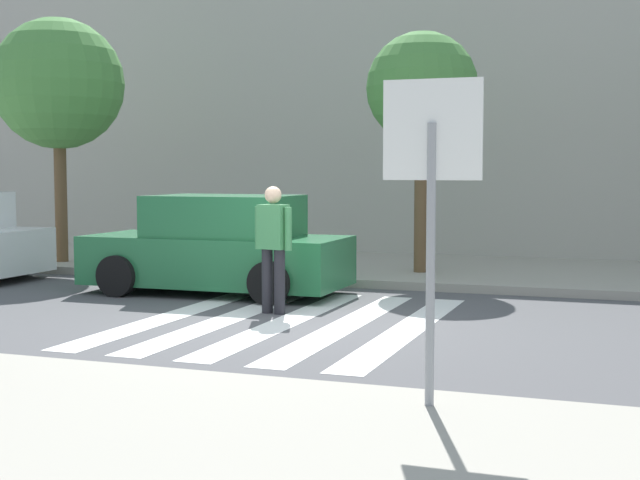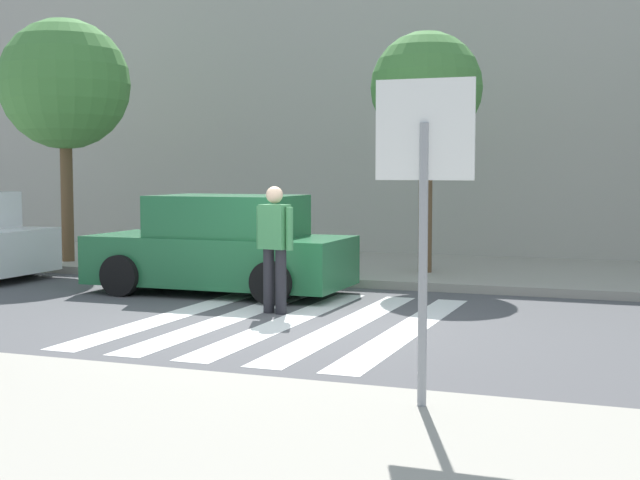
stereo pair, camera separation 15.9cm
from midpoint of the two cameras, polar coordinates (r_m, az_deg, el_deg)
ground_plane at (r=11.30m, az=-2.10°, el=-5.41°), size 120.00×120.00×0.00m
sidewalk_far at (r=16.93m, az=5.72°, el=-1.86°), size 60.00×4.80×0.14m
building_facade_far at (r=21.15m, az=8.86°, el=7.68°), size 56.00×4.00×6.26m
crosswalk_stripe_0 at (r=12.17m, az=-8.73°, el=-4.72°), size 0.44×5.20×0.01m
crosswalk_stripe_1 at (r=11.80m, az=-5.33°, el=-4.98°), size 0.44×5.20×0.01m
crosswalk_stripe_2 at (r=11.48m, az=-1.72°, el=-5.23°), size 0.44×5.20×0.01m
crosswalk_stripe_3 at (r=11.21m, az=2.09°, el=-5.47°), size 0.44×5.20×0.01m
crosswalk_stripe_4 at (r=10.99m, az=6.07°, el=-5.70°), size 0.44×5.20×0.01m
stop_sign at (r=6.79m, az=7.36°, el=4.51°), size 0.76×0.08×2.49m
pedestrian_crossing at (r=12.03m, az=-2.54°, el=-0.13°), size 0.57×0.31×1.72m
parked_car_green at (r=14.10m, az=-5.98°, el=-0.47°), size 4.10×1.92×1.55m
street_tree_west at (r=18.29m, az=-15.79°, el=9.52°), size 2.54×2.54×4.75m
street_tree_center at (r=15.83m, az=7.12°, el=9.52°), size 1.95×1.95×4.21m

